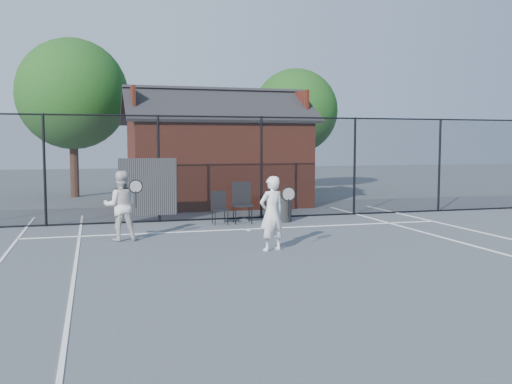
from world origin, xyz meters
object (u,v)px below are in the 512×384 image
object	(u,v)px
waste_bin	(283,210)
chair_left	(242,203)
clubhouse	(216,160)
player_front	(272,213)
player_back	(121,206)
chair_right	(220,208)

from	to	relation	value
waste_bin	chair_left	bearing A→B (deg)	180.00
chair_left	waste_bin	bearing A→B (deg)	6.05
clubhouse	chair_left	distance (m)	5.02
player_front	player_back	world-z (taller)	player_back
player_back	chair_right	xyz separation A→B (m)	(2.73, 1.93, -0.36)
chair_left	chair_right	size ratio (longest dim) A/B	1.26
clubhouse	player_back	size ratio (longest dim) A/B	4.08
chair_left	waste_bin	size ratio (longest dim) A/B	1.62
player_back	chair_right	world-z (taller)	player_back
chair_right	player_front	bearing A→B (deg)	-87.76
chair_left	player_front	bearing A→B (deg)	-89.98
clubhouse	chair_left	size ratio (longest dim) A/B	5.85
clubhouse	player_back	world-z (taller)	clubhouse
chair_right	clubhouse	bearing A→B (deg)	78.28
clubhouse	chair_right	distance (m)	5.13
clubhouse	waste_bin	bearing A→B (deg)	-79.85
chair_right	waste_bin	distance (m)	1.83
player_back	chair_right	bearing A→B (deg)	35.27
player_front	chair_left	world-z (taller)	player_front
player_front	chair_right	distance (m)	4.05
clubhouse	chair_left	world-z (taller)	clubhouse
chair_right	chair_left	bearing A→B (deg)	-0.77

